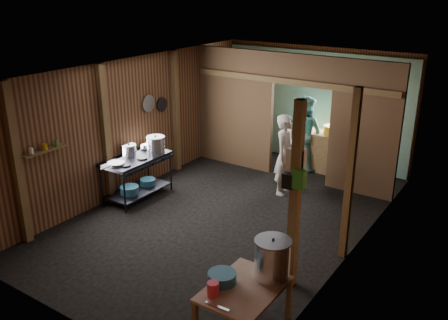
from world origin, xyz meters
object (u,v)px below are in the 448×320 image
Objects in this scene: stove_pot_large at (156,145)px; stock_pot at (272,259)px; prep_table at (244,310)px; yellow_tub at (332,130)px; gas_range at (137,177)px; cook at (285,155)px; pink_bucket at (213,289)px.

stove_pot_large reaches higher than stock_pot.
prep_table is 2.94× the size of stove_pot_large.
prep_table is at bearing -112.84° from stock_pot.
gas_range is at bearing -127.21° from yellow_tub.
cook reaches higher than gas_range.
stock_pot reaches higher than pink_bucket.
cook reaches higher than stove_pot_large.
stove_pot_large reaches higher than prep_table.
prep_table is 5.61m from yellow_tub.
stove_pot_large is at bearing -128.68° from yellow_tub.
gas_range is 2.70× the size of stock_pot.
gas_range is at bearing 127.01° from cook.
prep_table is 0.55m from pink_bucket.
pink_bucket is (-0.22, -0.31, 0.39)m from prep_table.
cook is (-1.25, 4.19, 0.09)m from pink_bucket.
cook is at bearing 38.17° from gas_range.
pink_bucket is at bearing -40.28° from stove_pot_large.
yellow_tub is at bearing 52.79° from gas_range.
stock_pot is at bearing -24.32° from gas_range.
cook is (-1.63, 3.51, -0.06)m from stock_pot.
gas_range is 4.00× the size of yellow_tub.
prep_table is 6.41× the size of pink_bucket.
prep_table is at bearing -35.27° from stove_pot_large.
stock_pot is at bearing 67.16° from prep_table.
cook is (-0.29, -1.57, -0.15)m from yellow_tub.
gas_range is 4.27m from prep_table.
gas_range is 4.27m from stock_pot.
pink_bucket is 0.47× the size of yellow_tub.
yellow_tub is at bearing -11.64° from cook.
prep_table is at bearing 55.12° from pink_bucket.
yellow_tub is 0.22× the size of cook.
prep_table is 2.04× the size of stock_pot.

